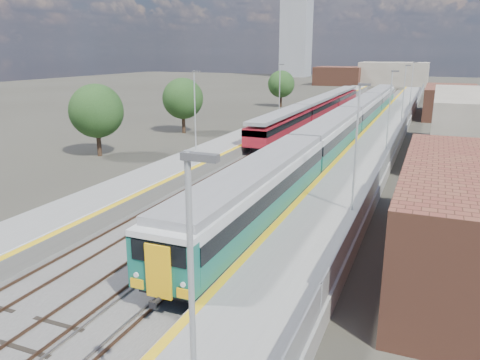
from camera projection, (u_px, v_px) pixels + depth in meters
The scene contains 11 objects.
ground at pixel (335, 140), 55.68m from camera, with size 320.00×320.00×0.00m, color #47443A.
ballast_bed at pixel (321, 135), 58.73m from camera, with size 10.50×155.00×0.06m, color #565451.
tracks at pixel (328, 133), 59.98m from camera, with size 8.96×160.00×0.17m.
platform_right at pixel (383, 135), 55.81m from camera, with size 4.70×155.00×8.52m.
platform_left at pixel (270, 128), 61.09m from camera, with size 4.30×155.00×8.52m.
buildings at pixel (336, 50), 138.45m from camera, with size 72.00×185.50×40.00m.
green_train at pixel (349, 121), 54.84m from camera, with size 2.99×83.29×3.30m.
red_train at pixel (318, 108), 70.07m from camera, with size 2.67×54.30×3.38m.
tree_a at pixel (96, 111), 46.04m from camera, with size 5.31×5.31×7.19m.
tree_b at pixel (183, 99), 59.34m from camera, with size 5.18×5.18×7.02m.
tree_c at pixel (281, 84), 87.81m from camera, with size 5.02×5.02×6.80m.
Camera 1 is at (10.54, -5.09, 10.20)m, focal length 35.00 mm.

